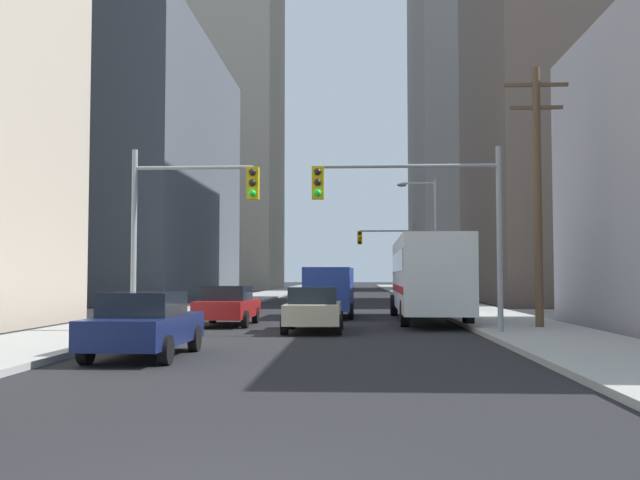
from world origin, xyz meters
TOP-DOWN VIEW (x-y plane):
  - sidewalk_left at (-7.21, 50.00)m, footprint 3.90×160.00m
  - sidewalk_right at (7.21, 50.00)m, footprint 3.90×160.00m
  - city_bus at (4.31, 23.88)m, footprint 2.74×11.55m
  - cargo_van_blue at (0.14, 26.27)m, footprint 2.16×5.27m
  - sedan_navy at (-3.58, 10.42)m, footprint 1.95×4.23m
  - sedan_beige at (-0.10, 18.11)m, footprint 1.95×4.21m
  - sedan_red at (-3.55, 20.93)m, footprint 1.95×4.26m
  - sedan_white at (0.08, 34.13)m, footprint 1.95×4.26m
  - traffic_signal_near_left at (-4.08, 16.67)m, footprint 4.16×0.44m
  - traffic_signal_near_right at (3.21, 16.67)m, footprint 6.03×0.44m
  - traffic_signal_far_right at (3.93, 49.32)m, footprint 4.48×0.44m
  - utility_pole_right at (7.60, 18.75)m, footprint 2.20×0.28m
  - street_lamp_right at (5.61, 35.35)m, footprint 2.28×0.32m
  - building_left_mid_office at (-18.45, 49.80)m, footprint 16.46×27.64m
  - building_left_far_tower at (-20.57, 92.01)m, footprint 21.97×19.52m
  - building_right_mid_block at (20.17, 45.70)m, footprint 19.71×18.50m
  - building_right_far_highrise at (20.09, 92.55)m, footprint 20.71×27.60m

SIDE VIEW (x-z plane):
  - sidewalk_left at x=-7.21m, z-range 0.00..0.15m
  - sidewalk_right at x=7.21m, z-range 0.00..0.15m
  - sedan_navy at x=-3.58m, z-range 0.01..1.53m
  - sedan_beige at x=-0.10m, z-range 0.01..1.53m
  - sedan_red at x=-3.55m, z-range 0.01..1.53m
  - sedan_white at x=0.08m, z-range 0.01..1.53m
  - cargo_van_blue at x=0.14m, z-range 0.16..2.42m
  - city_bus at x=4.31m, z-range 0.23..3.63m
  - traffic_signal_near_left at x=-4.08m, z-range 1.06..7.06m
  - traffic_signal_far_right at x=3.93m, z-range 1.08..7.08m
  - traffic_signal_near_right at x=3.21m, z-range 1.14..7.14m
  - street_lamp_right at x=5.61m, z-range 0.78..8.28m
  - utility_pole_right at x=7.60m, z-range 0.27..9.40m
  - building_left_mid_office at x=-18.45m, z-range 0.00..20.59m
  - building_right_mid_block at x=20.17m, z-range 0.00..30.39m
  - building_left_far_tower at x=-20.57m, z-range 0.00..60.88m
  - building_right_far_highrise at x=20.09m, z-range 0.00..74.32m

